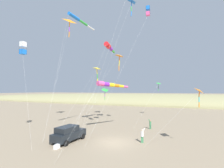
{
  "coord_description": "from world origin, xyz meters",
  "views": [
    {
      "loc": [
        17.72,
        6.25,
        6.21
      ],
      "look_at": [
        -6.04,
        -2.53,
        7.16
      ],
      "focal_mm": 25.22,
      "sensor_mm": 36.0,
      "label": 1
    }
  ],
  "objects": [
    {
      "name": "kite_box_long_streamer_left",
      "position": [
        -6.18,
        3.24,
        18.2
      ],
      "size": [
        9.28,
        5.98,
        18.95
      ],
      "color": "blue",
      "rests_on": "ground_plane"
    },
    {
      "name": "kite_delta_rainbow_low_near",
      "position": [
        -6.37,
        -10.96,
        18.91
      ],
      "size": [
        10.75,
        4.22,
        19.58
      ],
      "color": "orange",
      "rests_on": "ground_plane"
    },
    {
      "name": "kite_delta_black_fish_shape",
      "position": [
        -10.42,
        -5.54,
        6.16
      ],
      "size": [
        15.23,
        1.33,
        6.6
      ],
      "color": "green",
      "rests_on": "ground_plane"
    },
    {
      "name": "kite_delta_purple_drifting",
      "position": [
        -1.37,
        9.23,
        6.07
      ],
      "size": [
        2.22,
        6.12,
        6.43
      ],
      "color": "orange",
      "rests_on": "ground_plane"
    },
    {
      "name": "parked_car",
      "position": [
        1.54,
        -5.33,
        0.95
      ],
      "size": [
        4.52,
        2.55,
        1.85
      ],
      "color": "black",
      "rests_on": "ground_plane"
    },
    {
      "name": "kite_delta_orange_high_right",
      "position": [
        -8.67,
        0.21,
        21.69
      ],
      "size": [
        11.27,
        4.94,
        22.23
      ],
      "color": "blue",
      "rests_on": "ground_plane"
    },
    {
      "name": "kite_delta_striped_overhead",
      "position": [
        -21.03,
        3.74,
        7.72
      ],
      "size": [
        13.93,
        3.86,
        8.03
      ],
      "color": "green",
      "rests_on": "ground_plane"
    },
    {
      "name": "kite_box_blue_topmost",
      "position": [
        1.98,
        -12.56,
        11.92
      ],
      "size": [
        3.74,
        5.91,
        12.79
      ],
      "color": "white",
      "rests_on": "ground_plane"
    },
    {
      "name": "person_child_green_jacket",
      "position": [
        -8.0,
        3.23,
        0.83
      ],
      "size": [
        0.39,
        0.49,
        1.53
      ],
      "color": "#3D7F51",
      "rests_on": "ground_plane"
    },
    {
      "name": "kite_windsock_red_high_left",
      "position": [
        -7.5,
        -3.64,
        13.7
      ],
      "size": [
        12.29,
        1.33,
        14.35
      ],
      "color": "red",
      "rests_on": "ground_plane"
    },
    {
      "name": "person_adult_flyer",
      "position": [
        -1.06,
        3.11,
        0.93
      ],
      "size": [
        0.45,
        0.56,
        1.71
      ],
      "color": "#3D7F51",
      "rests_on": "ground_plane"
    },
    {
      "name": "cooler_box",
      "position": [
        3.93,
        -5.08,
        0.21
      ],
      "size": [
        0.62,
        0.42,
        0.42
      ],
      "color": "white",
      "rests_on": "ground_plane"
    },
    {
      "name": "kite_windsock_small_distant",
      "position": [
        -0.67,
        -5.41,
        15.84
      ],
      "size": [
        7.79,
        2.75,
        16.07
      ],
      "color": "blue",
      "rests_on": "ground_plane"
    },
    {
      "name": "kite_delta_long_streamer_right",
      "position": [
        -8.32,
        -6.34,
        10.1
      ],
      "size": [
        12.57,
        1.71,
        10.46
      ],
      "color": "yellow",
      "rests_on": "ground_plane"
    },
    {
      "name": "ground_plane",
      "position": [
        0.0,
        0.0,
        0.0
      ],
      "size": [
        600.0,
        600.0,
        0.0
      ],
      "primitive_type": "plane",
      "color": "gray"
    },
    {
      "name": "kite_windsock_magenta_far_left",
      "position": [
        -4.63,
        -2.42,
        7.0
      ],
      "size": [
        14.89,
        3.56,
        7.54
      ],
      "color": "#EF4C93",
      "rests_on": "ground_plane"
    },
    {
      "name": "dune_ridge_grassy",
      "position": [
        -55.0,
        0.0,
        0.0
      ],
      "size": [
        28.0,
        240.0,
        8.97
      ],
      "primitive_type": "ellipsoid",
      "color": "#938E60",
      "rests_on": "ground_plane"
    },
    {
      "name": "kite_delta_white_trailing",
      "position": [
        -9.99,
        -2.53,
        12.51
      ],
      "size": [
        14.32,
        3.71,
        12.91
      ],
      "color": "orange",
      "rests_on": "ground_plane"
    }
  ]
}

